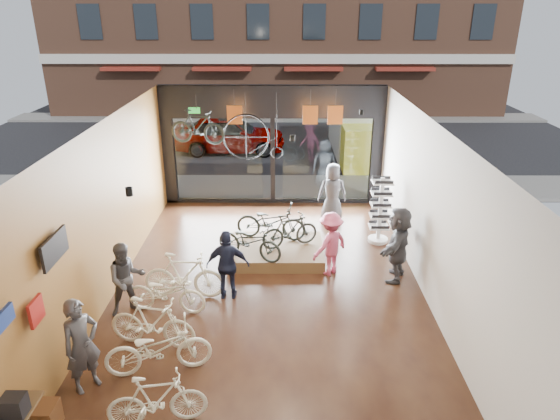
{
  "coord_description": "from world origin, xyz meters",
  "views": [
    {
      "loc": [
        0.31,
        -9.42,
        6.06
      ],
      "look_at": [
        0.25,
        1.4,
        1.59
      ],
      "focal_mm": 32.0,
      "sensor_mm": 36.0,
      "label": 1
    }
  ],
  "objects_px": {
    "box_truck": "(363,128)",
    "display_bike_mid": "(290,230)",
    "customer_3": "(330,244)",
    "display_bike_right": "(271,222)",
    "customer_1": "(127,279)",
    "customer_4": "(332,192)",
    "sunglasses_rack": "(380,210)",
    "display_bike_left": "(249,241)",
    "street_car": "(229,134)",
    "floor_bike_5": "(184,275)",
    "floor_bike_1": "(157,400)",
    "customer_0": "(82,345)",
    "customer_5": "(398,244)",
    "hung_bike": "(197,127)",
    "floor_bike_3": "(152,323)",
    "floor_bike_2": "(158,348)",
    "customer_2": "(228,265)",
    "penny_farthing": "(256,139)",
    "floor_bike_4": "(166,293)",
    "display_platform": "(276,251)"
  },
  "relations": [
    {
      "from": "box_truck",
      "to": "display_bike_mid",
      "type": "bearing_deg",
      "value": -109.41
    },
    {
      "from": "customer_3",
      "to": "display_bike_right",
      "type": "bearing_deg",
      "value": -82.56
    },
    {
      "from": "customer_1",
      "to": "box_truck",
      "type": "bearing_deg",
      "value": 32.74
    },
    {
      "from": "customer_4",
      "to": "sunglasses_rack",
      "type": "bearing_deg",
      "value": 126.86
    },
    {
      "from": "display_bike_left",
      "to": "street_car",
      "type": "bearing_deg",
      "value": 33.42
    },
    {
      "from": "floor_bike_5",
      "to": "floor_bike_1",
      "type": "bearing_deg",
      "value": -172.6
    },
    {
      "from": "display_bike_left",
      "to": "sunglasses_rack",
      "type": "distance_m",
      "value": 3.78
    },
    {
      "from": "customer_0",
      "to": "customer_1",
      "type": "bearing_deg",
      "value": 37.94
    },
    {
      "from": "display_bike_left",
      "to": "display_bike_right",
      "type": "xyz_separation_m",
      "value": [
        0.5,
        1.09,
        0.03
      ]
    },
    {
      "from": "display_bike_left",
      "to": "customer_5",
      "type": "bearing_deg",
      "value": -72.38
    },
    {
      "from": "customer_3",
      "to": "sunglasses_rack",
      "type": "distance_m",
      "value": 2.32
    },
    {
      "from": "floor_bike_5",
      "to": "hung_bike",
      "type": "height_order",
      "value": "hung_bike"
    },
    {
      "from": "floor_bike_1",
      "to": "hung_bike",
      "type": "distance_m",
      "value": 8.09
    },
    {
      "from": "floor_bike_3",
      "to": "street_car",
      "type": "bearing_deg",
      "value": 10.73
    },
    {
      "from": "box_truck",
      "to": "hung_bike",
      "type": "xyz_separation_m",
      "value": [
        -5.69,
        -6.8,
        1.62
      ]
    },
    {
      "from": "box_truck",
      "to": "floor_bike_3",
      "type": "distance_m",
      "value": 13.86
    },
    {
      "from": "floor_bike_2",
      "to": "customer_3",
      "type": "height_order",
      "value": "customer_3"
    },
    {
      "from": "floor_bike_5",
      "to": "customer_3",
      "type": "bearing_deg",
      "value": -68.57
    },
    {
      "from": "floor_bike_3",
      "to": "floor_bike_1",
      "type": "bearing_deg",
      "value": -153.21
    },
    {
      "from": "street_car",
      "to": "floor_bike_2",
      "type": "xyz_separation_m",
      "value": [
        0.15,
        -14.29,
        -0.33
      ]
    },
    {
      "from": "customer_3",
      "to": "sunglasses_rack",
      "type": "relative_size",
      "value": 0.86
    },
    {
      "from": "display_bike_left",
      "to": "customer_5",
      "type": "relative_size",
      "value": 0.94
    },
    {
      "from": "customer_1",
      "to": "customer_2",
      "type": "bearing_deg",
      "value": -11.09
    },
    {
      "from": "display_bike_left",
      "to": "customer_1",
      "type": "height_order",
      "value": "customer_1"
    },
    {
      "from": "customer_1",
      "to": "sunglasses_rack",
      "type": "bearing_deg",
      "value": 3.06
    },
    {
      "from": "sunglasses_rack",
      "to": "customer_2",
      "type": "bearing_deg",
      "value": -141.22
    },
    {
      "from": "floor_bike_3",
      "to": "display_bike_right",
      "type": "relative_size",
      "value": 0.93
    },
    {
      "from": "floor_bike_3",
      "to": "penny_farthing",
      "type": "bearing_deg",
      "value": -4.13
    },
    {
      "from": "customer_0",
      "to": "sunglasses_rack",
      "type": "relative_size",
      "value": 0.93
    },
    {
      "from": "floor_bike_2",
      "to": "customer_3",
      "type": "bearing_deg",
      "value": -55.56
    },
    {
      "from": "floor_bike_3",
      "to": "customer_1",
      "type": "xyz_separation_m",
      "value": [
        -0.78,
        1.12,
        0.29
      ]
    },
    {
      "from": "floor_bike_5",
      "to": "display_bike_left",
      "type": "relative_size",
      "value": 1.04
    },
    {
      "from": "floor_bike_2",
      "to": "penny_farthing",
      "type": "bearing_deg",
      "value": -23.93
    },
    {
      "from": "street_car",
      "to": "floor_bike_3",
      "type": "height_order",
      "value": "street_car"
    },
    {
      "from": "floor_bike_3",
      "to": "floor_bike_4",
      "type": "relative_size",
      "value": 1.0
    },
    {
      "from": "floor_bike_4",
      "to": "hung_bike",
      "type": "bearing_deg",
      "value": 6.95
    },
    {
      "from": "floor_bike_2",
      "to": "customer_2",
      "type": "bearing_deg",
      "value": -34.26
    },
    {
      "from": "box_truck",
      "to": "floor_bike_3",
      "type": "xyz_separation_m",
      "value": [
        -5.79,
        -12.57,
        -0.79
      ]
    },
    {
      "from": "customer_3",
      "to": "customer_2",
      "type": "bearing_deg",
      "value": -15.31
    },
    {
      "from": "box_truck",
      "to": "sunglasses_rack",
      "type": "bearing_deg",
      "value": -94.99
    },
    {
      "from": "floor_bike_3",
      "to": "hung_bike",
      "type": "xyz_separation_m",
      "value": [
        0.1,
        5.77,
        2.41
      ]
    },
    {
      "from": "display_bike_left",
      "to": "display_bike_right",
      "type": "height_order",
      "value": "display_bike_right"
    },
    {
      "from": "display_platform",
      "to": "floor_bike_2",
      "type": "bearing_deg",
      "value": -114.71
    },
    {
      "from": "floor_bike_3",
      "to": "customer_2",
      "type": "height_order",
      "value": "customer_2"
    },
    {
      "from": "box_truck",
      "to": "customer_2",
      "type": "xyz_separation_m",
      "value": [
        -4.53,
        -10.85,
        -0.5
      ]
    },
    {
      "from": "floor_bike_4",
      "to": "penny_farthing",
      "type": "height_order",
      "value": "penny_farthing"
    },
    {
      "from": "hung_bike",
      "to": "penny_farthing",
      "type": "bearing_deg",
      "value": -63.6
    },
    {
      "from": "floor_bike_5",
      "to": "customer_0",
      "type": "distance_m",
      "value": 3.09
    },
    {
      "from": "customer_0",
      "to": "floor_bike_1",
      "type": "bearing_deg",
      "value": -79.9
    },
    {
      "from": "floor_bike_2",
      "to": "display_bike_mid",
      "type": "distance_m",
      "value": 4.97
    }
  ]
}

